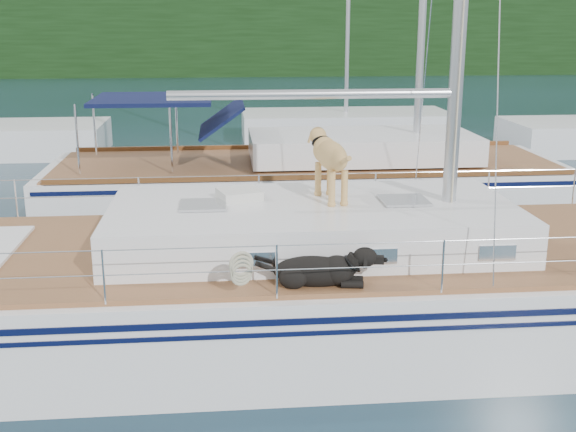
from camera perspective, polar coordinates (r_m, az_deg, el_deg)
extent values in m
plane|color=black|center=(9.84, -2.83, -9.40)|extent=(120.00, 120.00, 0.00)
cube|color=black|center=(53.94, -5.09, 14.16)|extent=(90.00, 3.00, 6.00)
cube|color=#595147|center=(55.24, -5.04, 11.70)|extent=(92.00, 1.00, 1.20)
cube|color=white|center=(9.64, -2.87, -6.70)|extent=(12.00, 3.80, 1.40)
cube|color=#97623C|center=(9.39, -2.93, -2.58)|extent=(11.52, 3.50, 0.06)
cube|color=white|center=(9.37, 1.94, -0.66)|extent=(5.20, 2.50, 0.55)
cylinder|color=silver|center=(9.05, 2.04, 9.59)|extent=(3.60, 0.12, 0.12)
cylinder|color=silver|center=(7.55, -2.41, -2.40)|extent=(10.56, 0.01, 0.01)
cylinder|color=silver|center=(10.93, -3.37, 3.20)|extent=(10.56, 0.01, 0.01)
cube|color=#1D47B7|center=(10.42, -3.48, -0.44)|extent=(0.78, 0.67, 0.05)
cube|color=silver|center=(9.52, -3.87, 1.71)|extent=(0.64, 0.58, 0.13)
torus|color=#BFB897|center=(7.63, -3.72, -3.79)|extent=(0.36, 0.22, 0.35)
cube|color=white|center=(15.73, 1.45, 1.89)|extent=(11.00, 3.50, 1.30)
cube|color=#97623C|center=(15.59, 1.47, 4.21)|extent=(10.56, 3.29, 0.06)
cube|color=white|center=(15.71, 5.85, 5.52)|extent=(4.80, 2.30, 0.55)
cube|color=#0D1636|center=(15.33, -10.61, 9.07)|extent=(2.40, 2.30, 0.08)
cube|color=white|center=(25.58, 4.57, 6.99)|extent=(7.20, 3.00, 1.10)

